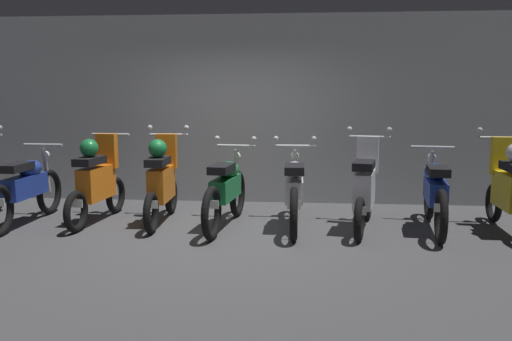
# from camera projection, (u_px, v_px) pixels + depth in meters

# --- Properties ---
(ground_plane) EXTENTS (80.00, 80.00, 0.00)m
(ground_plane) POSITION_uv_depth(u_px,v_px,m) (220.00, 237.00, 6.58)
(ground_plane) COLOR #424244
(back_wall) EXTENTS (16.00, 0.30, 2.94)m
(back_wall) POSITION_uv_depth(u_px,v_px,m) (242.00, 110.00, 8.70)
(back_wall) COLOR #9EA0A3
(back_wall) RESTS_ON ground
(motorbike_slot_1) EXTENTS (0.56, 1.95, 1.03)m
(motorbike_slot_1) POSITION_uv_depth(u_px,v_px,m) (26.00, 188.00, 7.19)
(motorbike_slot_1) COLOR black
(motorbike_slot_1) RESTS_ON ground
(motorbike_slot_2) EXTENTS (0.56, 1.68, 1.18)m
(motorbike_slot_2) POSITION_uv_depth(u_px,v_px,m) (97.00, 180.00, 7.33)
(motorbike_slot_2) COLOR black
(motorbike_slot_2) RESTS_ON ground
(motorbike_slot_3) EXTENTS (0.59, 1.68, 1.29)m
(motorbike_slot_3) POSITION_uv_depth(u_px,v_px,m) (162.00, 181.00, 7.27)
(motorbike_slot_3) COLOR black
(motorbike_slot_3) RESTS_ON ground
(motorbike_slot_4) EXTENTS (0.59, 1.95, 1.15)m
(motorbike_slot_4) POSITION_uv_depth(u_px,v_px,m) (226.00, 189.00, 7.05)
(motorbike_slot_4) COLOR black
(motorbike_slot_4) RESTS_ON ground
(motorbike_slot_5) EXTENTS (0.59, 1.95, 1.15)m
(motorbike_slot_5) POSITION_uv_depth(u_px,v_px,m) (294.00, 190.00, 7.03)
(motorbike_slot_5) COLOR black
(motorbike_slot_5) RESTS_ON ground
(motorbike_slot_6) EXTENTS (0.59, 1.67, 1.29)m
(motorbike_slot_6) POSITION_uv_depth(u_px,v_px,m) (365.00, 189.00, 6.91)
(motorbike_slot_6) COLOR black
(motorbike_slot_6) RESTS_ON ground
(motorbike_slot_7) EXTENTS (0.56, 1.95, 1.03)m
(motorbike_slot_7) POSITION_uv_depth(u_px,v_px,m) (435.00, 192.00, 6.86)
(motorbike_slot_7) COLOR black
(motorbike_slot_7) RESTS_ON ground
(motorbike_slot_8) EXTENTS (0.59, 1.68, 1.29)m
(motorbike_slot_8) POSITION_uv_depth(u_px,v_px,m) (509.00, 188.00, 6.74)
(motorbike_slot_8) COLOR black
(motorbike_slot_8) RESTS_ON ground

